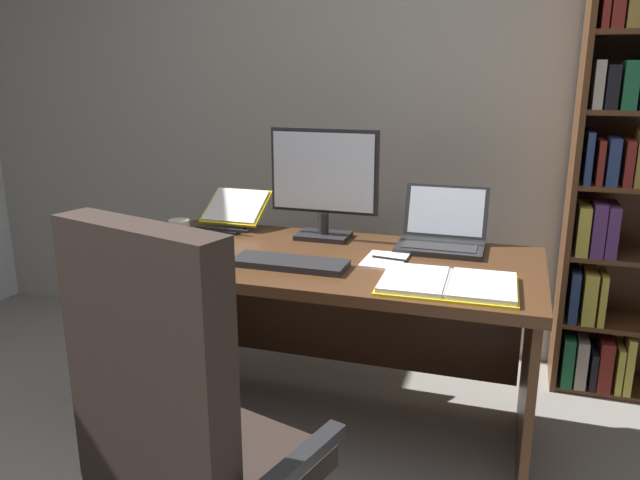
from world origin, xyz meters
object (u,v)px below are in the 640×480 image
Objects in this scene: keyboard at (290,263)px; notepad at (385,260)px; computer_mouse at (215,254)px; coffee_mug at (179,232)px; laptop at (442,235)px; pen at (390,259)px; open_binder at (448,283)px; monitor at (324,184)px; desk at (335,300)px; reading_stand_with_book at (234,210)px; office_chair at (188,458)px.

notepad is at bearing 26.56° from keyboard.
coffee_mug is at bearing 149.51° from computer_mouse.
laptop is 0.65m from keyboard.
pen is at bearing -120.91° from laptop.
pen reaches higher than notepad.
keyboard is 0.92× the size of open_binder.
coffee_mug is (-0.53, -0.28, -0.18)m from monitor.
open_binder is 0.33m from notepad.
laptop is 0.74× the size of open_binder.
desk is at bearing 160.87° from notepad.
notepad is at bearing 14.44° from computer_mouse.
reading_stand_with_book is (-0.55, 0.24, 0.28)m from desk.
keyboard is (-0.10, -0.23, 0.22)m from desk.
desk is 15.27× the size of coffee_mug.
laptop is 0.94m from reading_stand_with_book.
laptop is 0.48m from open_binder.
keyboard is 2.00× the size of notepad.
coffee_mug is at bearing 136.22° from office_chair.
desk is 5.73× the size of reading_stand_with_book.
monitor is 3.30× the size of pen.
notepad is at bearing 139.31° from open_binder.
open_binder is at bearing 68.75° from office_chair.
computer_mouse is 0.64m from notepad.
office_chair is 1.04m from notepad.
office_chair reaches higher than desk.
open_binder is (0.57, 0.74, 0.29)m from office_chair.
notepad is (-0.26, 0.21, -0.01)m from open_binder.
office_chair is 2.67× the size of keyboard.
coffee_mug reaches higher than desk.
laptop is (0.39, 0.19, 0.26)m from desk.
open_binder is (0.57, -0.05, -0.00)m from keyboard.
computer_mouse is (-0.30, -0.42, -0.21)m from monitor.
desk is 3.43× the size of monitor.
reading_stand_with_book is at bearing 151.20° from open_binder.
computer_mouse is 0.27m from coffee_mug.
monitor is 1.01× the size of open_binder.
notepad is (0.32, -0.26, -0.23)m from monitor.
coffee_mug is (-0.53, 0.13, 0.04)m from keyboard.
pen reaches higher than desk.
monitor reaches higher than pen.
desk is at bearing 66.08° from keyboard.
open_binder is at bearing -9.50° from coffee_mug.
computer_mouse is at bearing -125.77° from monitor.
office_chair is 1.31m from monitor.
coffee_mug is (-0.23, 0.13, 0.03)m from computer_mouse.
monitor reaches higher than computer_mouse.
coffee_mug is (-1.10, 0.18, 0.04)m from open_binder.
notepad is at bearing -124.01° from laptop.
keyboard is at bearing -47.11° from reading_stand_with_book.
office_chair reaches higher than computer_mouse.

